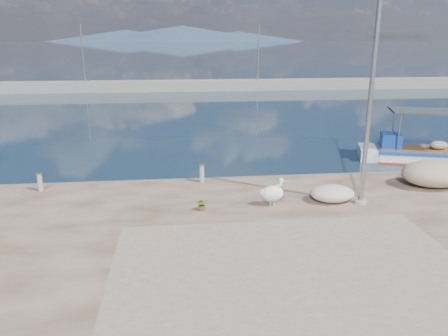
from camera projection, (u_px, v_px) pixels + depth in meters
ground at (238, 244)px, 13.33m from camera, size 1400.00×1400.00×0.00m
quay_patch at (296, 280)px, 10.44m from camera, size 9.00×7.00×0.01m
breakwater at (190, 85)px, 51.23m from camera, size 120.00×2.20×7.50m
mountains at (178, 34)px, 629.76m from camera, size 370.00×280.00×22.00m
boat_right at (420, 156)px, 22.32m from camera, size 6.62×3.80×3.03m
pelican at (273, 193)px, 14.88m from camera, size 1.04×0.53×1.01m
lamp_post at (369, 109)px, 14.36m from camera, size 0.44×0.96×7.00m
bollard_near at (202, 172)px, 17.37m from camera, size 0.25×0.25×0.76m
bollard_far at (40, 181)px, 16.37m from camera, size 0.24×0.24×0.73m
potted_plant at (202, 204)px, 14.59m from camera, size 0.39×0.34×0.42m
net_pile_d at (332, 193)px, 15.37m from camera, size 1.56×1.17×0.59m
net_pile_c at (435, 173)px, 16.88m from camera, size 2.61×1.87×1.03m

